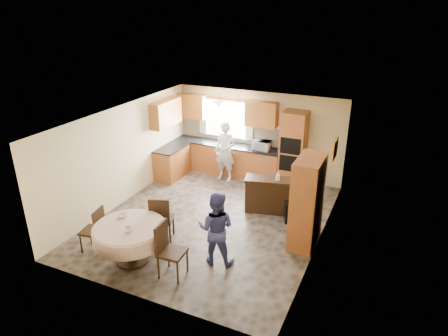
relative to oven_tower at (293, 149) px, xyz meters
The scene contains 36 objects.
floor 3.11m from the oven_tower, 113.15° to the right, with size 5.00×6.00×0.01m, color brown.
ceiling 3.26m from the oven_tower, 113.15° to the right, with size 5.00×6.00×0.01m, color white.
wall_back 1.21m from the oven_tower, 164.91° to the left, with size 5.00×0.02×2.50m, color beige.
wall_front 5.81m from the oven_tower, 101.43° to the right, with size 5.00×0.02×2.50m, color beige.
wall_left 4.54m from the oven_tower, 143.61° to the right, with size 0.02×6.00×2.50m, color beige.
wall_right 3.02m from the oven_tower, 63.35° to the right, with size 0.02×6.00×2.50m, color beige.
window 2.24m from the oven_tower, behind, with size 1.40×0.03×1.10m, color white.
curtain_left 2.97m from the oven_tower, behind, with size 0.22×0.02×1.15m, color white.
curtain_right 1.54m from the oven_tower, behind, with size 0.22×0.02×1.15m, color white.
base_cab_back 2.09m from the oven_tower, behind, with size 3.30×0.60×0.88m, color #CD6D36.
counter_back 2.01m from the oven_tower, behind, with size 3.30×0.64×0.04m, color black.
base_cab_left 3.52m from the oven_tower, 165.12° to the right, with size 0.60×1.20×0.88m, color #CD6D36.
counter_left 3.47m from the oven_tower, 165.12° to the right, with size 0.64×1.20×0.04m, color black.
backsplash 2.03m from the oven_tower, behind, with size 3.30×0.02×0.55m, color beige.
wall_cab_left 3.31m from the oven_tower, behind, with size 0.85×0.33×0.72m, color #B55F2D.
wall_cab_right 1.32m from the oven_tower, behind, with size 0.90×0.33×0.72m, color #B55F2D.
wall_cab_side 3.70m from the oven_tower, 165.67° to the right, with size 0.33×1.20×0.72m, color #B55F2D.
oven_tower is the anchor object (origin of this frame).
oven_upper 0.37m from the oven_tower, 90.00° to the right, with size 0.56×0.01×0.45m, color black.
oven_lower 0.44m from the oven_tower, 90.00° to the right, with size 0.56×0.01×0.45m, color black.
pendant 2.40m from the oven_tower, behind, with size 0.36×0.36×0.18m, color beige.
sideboard 1.87m from the oven_tower, 93.13° to the right, with size 1.15×0.47×0.82m, color #38210F.
space_heater 2.27m from the oven_tower, 73.47° to the right, with size 0.37×0.26×0.51m, color black.
cupboard 2.98m from the oven_tower, 68.95° to the right, with size 0.51×1.02×1.95m, color #CD6D36.
dining_table 5.23m from the oven_tower, 111.17° to the right, with size 1.42×1.42×0.81m.
chair_left 5.61m from the oven_tower, 119.76° to the right, with size 0.49×0.49×0.97m.
chair_back 4.39m from the oven_tower, 113.40° to the right, with size 0.60×0.60×1.07m.
chair_right 5.03m from the oven_tower, 101.47° to the right, with size 0.49×0.49×1.08m.
framed_picture 2.10m from the oven_tower, 48.51° to the right, with size 0.06×0.55×0.46m.
microwave 0.89m from the oven_tower, behind, with size 0.50×0.34×0.27m, color silver.
person_sink 1.91m from the oven_tower, 166.38° to the right, with size 0.63×0.42×1.73m, color silver.
person_dining 4.21m from the oven_tower, 94.79° to the right, with size 0.74×0.57×1.52m, color navy.
bowl_sideboard 1.81m from the oven_tower, 102.97° to the right, with size 0.19×0.19×0.05m, color #B2B2B2.
bottle_sideboard 1.76m from the oven_tower, 86.10° to the right, with size 0.10×0.10×0.27m, color silver.
cup_table 5.36m from the oven_tower, 109.13° to the right, with size 0.14×0.14×0.11m, color #B2B2B2.
bowl_table 5.15m from the oven_tower, 115.30° to the right, with size 0.19×0.19×0.06m, color #B2B2B2.
Camera 1 is at (3.70, -7.48, 4.80)m, focal length 32.00 mm.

